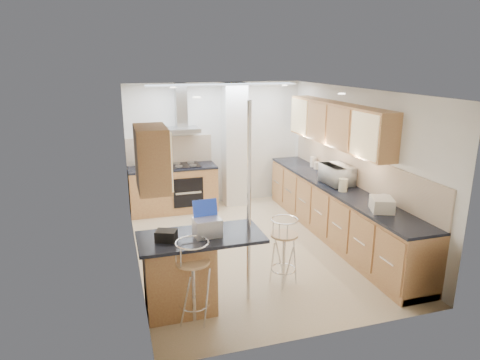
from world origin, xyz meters
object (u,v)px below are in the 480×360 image
object	(u,v)px
laptop	(207,227)
bar_stool_near	(193,282)
microwave	(337,175)
bar_stool_end	(284,251)
bread_bin	(382,204)

from	to	relation	value
laptop	bar_stool_near	world-z (taller)	laptop
microwave	bar_stool_end	xyz separation A→B (m)	(-1.48, -1.29, -0.61)
bar_stool_near	bar_stool_end	bearing A→B (deg)	18.70
laptop	bar_stool_end	world-z (taller)	laptop
bar_stool_near	microwave	bearing A→B (deg)	30.49
bar_stool_end	bread_bin	size ratio (longest dim) A/B	2.65
laptop	bar_stool_near	xyz separation A→B (m)	(-0.23, -0.24, -0.54)
microwave	bar_stool_near	xyz separation A→B (m)	(-2.80, -1.79, -0.58)
laptop	bar_stool_near	bearing A→B (deg)	-138.25
bar_stool_end	microwave	bearing A→B (deg)	-3.09
bar_stool_end	bread_bin	world-z (taller)	bread_bin
bar_stool_near	bar_stool_end	xyz separation A→B (m)	(1.32, 0.50, -0.03)
laptop	bar_stool_end	distance (m)	1.26
bar_stool_near	bread_bin	bearing A→B (deg)	6.89
laptop	bread_bin	bearing A→B (deg)	-0.07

